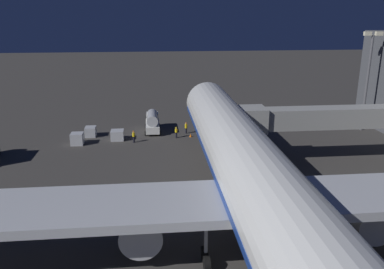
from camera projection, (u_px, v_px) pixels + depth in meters
The scene contains 13 objects.
ground_plane at pixel (238, 211), 37.82m from camera, with size 320.00×320.00×0.00m, color #383533.
airliner_at_gate at pixel (269, 203), 27.26m from camera, with size 52.25×69.55×19.83m.
jet_bridge at pixel (313, 118), 48.64m from camera, with size 21.90×3.40×7.26m.
apron_floodlight_mast at pixel (368, 74), 61.16m from camera, with size 2.90×0.50×15.41m.
fuel_tanker at pixel (152, 121), 62.71m from camera, with size 2.46×5.83×3.15m.
baggage_container_near_belt at pixel (77, 139), 56.64m from camera, with size 1.72×1.74×1.68m, color #B7BABF.
baggage_container_mid_row at pixel (91, 132), 60.39m from camera, with size 1.58×1.85×1.48m, color #B7BABF.
baggage_container_spare at pixel (117, 135), 58.71m from camera, with size 1.87×1.89×1.47m, color #B7BABF.
ground_crew_near_nose_gear at pixel (186, 127), 61.74m from camera, with size 0.40×0.40×1.79m.
ground_crew_by_belt_loader at pixel (176, 132), 59.54m from camera, with size 0.40×0.40×1.71m.
ground_crew_marshaller_fwd at pixel (134, 136), 57.43m from camera, with size 0.40×0.40×1.77m.
traffic_cone_nose_port at pixel (219, 134), 60.62m from camera, with size 0.36×0.36×0.55m, color orange.
traffic_cone_nose_starboard at pixel (191, 135), 60.20m from camera, with size 0.36×0.36×0.55m, color orange.
Camera 1 is at (7.78, 33.32, 18.23)m, focal length 37.06 mm.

